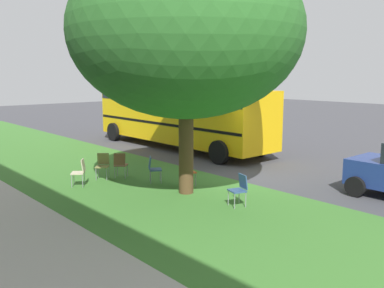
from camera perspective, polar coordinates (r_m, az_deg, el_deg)
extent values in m
plane|color=#424247|center=(14.71, 5.75, -4.57)|extent=(80.00, 80.00, 0.00)
cube|color=#3D752D|center=(12.62, -4.26, -6.90)|extent=(48.00, 6.00, 0.01)
cube|color=#ADA89E|center=(10.70, -23.72, -10.74)|extent=(48.00, 2.80, 0.01)
cylinder|color=brown|center=(12.49, -0.81, 0.31)|extent=(0.44, 0.44, 3.13)
ellipsoid|color=#2D6B28|center=(12.38, -0.85, 14.91)|extent=(6.68, 6.68, 4.94)
cube|color=beige|center=(13.92, -15.21, -3.79)|extent=(0.58, 0.57, 0.04)
cube|color=beige|center=(13.84, -14.52, -2.83)|extent=(0.37, 0.31, 0.40)
cylinder|color=gray|center=(14.18, -15.71, -4.53)|extent=(0.02, 0.02, 0.42)
cylinder|color=gray|center=(13.84, -16.00, -4.89)|extent=(0.02, 0.02, 0.42)
cylinder|color=gray|center=(14.12, -14.36, -4.53)|extent=(0.02, 0.02, 0.42)
cylinder|color=gray|center=(13.77, -14.61, -4.89)|extent=(0.02, 0.02, 0.42)
cube|color=#C64C1E|center=(13.55, -0.47, -3.82)|extent=(0.52, 0.51, 0.04)
cube|color=#C64C1E|center=(13.43, -1.18, -2.89)|extent=(0.41, 0.21, 0.40)
cylinder|color=gray|center=(13.51, 0.50, -4.86)|extent=(0.02, 0.02, 0.42)
cylinder|color=gray|center=(13.83, -0.10, -4.52)|extent=(0.02, 0.02, 0.42)
cylinder|color=gray|center=(13.38, -0.84, -5.00)|extent=(0.02, 0.02, 0.42)
cylinder|color=gray|center=(13.71, -1.41, -4.65)|extent=(0.02, 0.02, 0.42)
cube|color=olive|center=(14.66, -12.06, -3.01)|extent=(0.58, 0.58, 0.04)
cube|color=olive|center=(14.78, -11.94, -1.95)|extent=(0.33, 0.35, 0.40)
cylinder|color=gray|center=(14.59, -12.87, -4.02)|extent=(0.02, 0.02, 0.42)
cylinder|color=gray|center=(14.51, -11.49, -4.05)|extent=(0.02, 0.02, 0.42)
cylinder|color=gray|center=(14.91, -12.56, -3.72)|extent=(0.02, 0.02, 0.42)
cylinder|color=gray|center=(14.83, -11.21, -3.74)|extent=(0.02, 0.02, 0.42)
cube|color=#335184|center=(11.50, 6.12, -6.30)|extent=(0.52, 0.51, 0.04)
cube|color=#335184|center=(11.52, 6.93, -5.05)|extent=(0.41, 0.21, 0.40)
cylinder|color=gray|center=(11.63, 4.93, -7.27)|extent=(0.02, 0.02, 0.42)
cylinder|color=gray|center=(11.33, 5.79, -7.74)|extent=(0.02, 0.02, 0.42)
cylinder|color=gray|center=(11.79, 6.40, -7.06)|extent=(0.02, 0.02, 0.42)
cylinder|color=gray|center=(11.49, 7.29, -7.52)|extent=(0.02, 0.02, 0.42)
cube|color=#335184|center=(13.97, -4.98, -3.45)|extent=(0.57, 0.56, 0.04)
cube|color=#335184|center=(13.90, -5.74, -2.51)|extent=(0.38, 0.29, 0.40)
cylinder|color=gray|center=(13.86, -4.21, -4.52)|extent=(0.02, 0.02, 0.42)
cylinder|color=gray|center=(14.20, -4.34, -4.17)|extent=(0.02, 0.02, 0.42)
cylinder|color=gray|center=(13.83, -5.62, -4.56)|extent=(0.02, 0.02, 0.42)
cylinder|color=gray|center=(14.18, -5.71, -4.22)|extent=(0.02, 0.02, 0.42)
cube|color=brown|center=(14.80, -9.60, -2.82)|extent=(0.58, 0.58, 0.04)
cube|color=brown|center=(14.58, -9.80, -2.04)|extent=(0.35, 0.34, 0.40)
cylinder|color=gray|center=(14.97, -8.74, -3.55)|extent=(0.02, 0.02, 0.42)
cylinder|color=gray|center=(15.06, -10.08, -3.51)|extent=(0.02, 0.02, 0.42)
cylinder|color=gray|center=(14.65, -9.06, -3.85)|extent=(0.02, 0.02, 0.42)
cylinder|color=gray|center=(14.74, -10.42, -3.80)|extent=(0.02, 0.02, 0.42)
cylinder|color=black|center=(13.25, 21.24, -5.41)|extent=(0.60, 0.18, 0.60)
cylinder|color=black|center=(14.78, 24.37, -4.11)|extent=(0.60, 0.18, 0.60)
cube|color=yellow|center=(20.38, -1.75, 4.04)|extent=(10.40, 2.44, 2.50)
cube|color=black|center=(20.41, -1.74, 3.06)|extent=(10.30, 2.46, 0.12)
cube|color=black|center=(20.31, -1.76, 6.57)|extent=(10.30, 2.46, 0.56)
cylinder|color=black|center=(23.04, -10.54, 1.63)|extent=(0.96, 0.28, 0.96)
cylinder|color=black|center=(24.41, -5.47, 2.18)|extent=(0.96, 0.28, 0.96)
cylinder|color=black|center=(16.76, 3.71, -1.12)|extent=(0.96, 0.28, 0.96)
cylinder|color=black|center=(18.61, 9.19, -0.17)|extent=(0.96, 0.28, 0.96)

